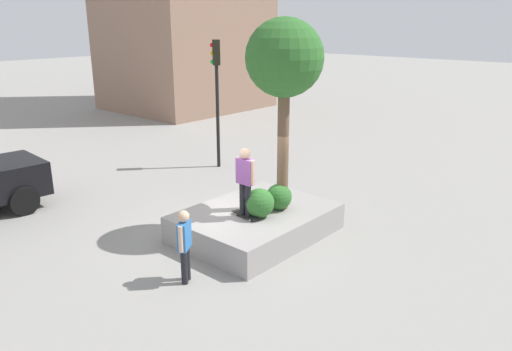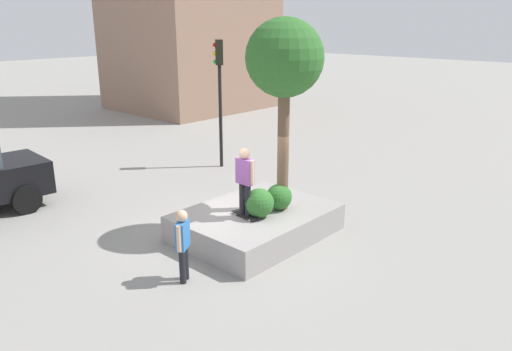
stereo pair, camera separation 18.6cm
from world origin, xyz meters
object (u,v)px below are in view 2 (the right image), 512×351
planter_ledge (256,223)px  skateboarder (245,177)px  plaza_tree (285,61)px  traffic_light_corner (219,82)px  bystander_watching (183,241)px  skateboard (245,215)px

planter_ledge → skateboarder: skateboarder is taller
planter_ledge → plaza_tree: size_ratio=0.81×
traffic_light_corner → skateboarder: bearing=-128.8°
bystander_watching → plaza_tree: bearing=1.2°
planter_ledge → bystander_watching: bystander_watching is taller
skateboard → traffic_light_corner: 7.00m
planter_ledge → plaza_tree: (0.56, -0.37, 3.91)m
plaza_tree → traffic_light_corner: 6.32m
skateboarder → traffic_light_corner: traffic_light_corner is taller
bystander_watching → planter_ledge: bearing=9.4°
skateboarder → traffic_light_corner: bearing=51.2°
plaza_tree → bystander_watching: size_ratio=2.92×
skateboard → bystander_watching: size_ratio=0.52×
plaza_tree → skateboarder: bearing=166.2°
plaza_tree → traffic_light_corner: (3.07, 5.40, -1.17)m
skateboard → skateboarder: (0.00, 0.00, 0.95)m
plaza_tree → skateboarder: 2.79m
planter_ledge → bystander_watching: 2.77m
traffic_light_corner → bystander_watching: 8.62m
planter_ledge → traffic_light_corner: size_ratio=0.82×
planter_ledge → traffic_light_corner: 6.78m
plaza_tree → bystander_watching: plaza_tree is taller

